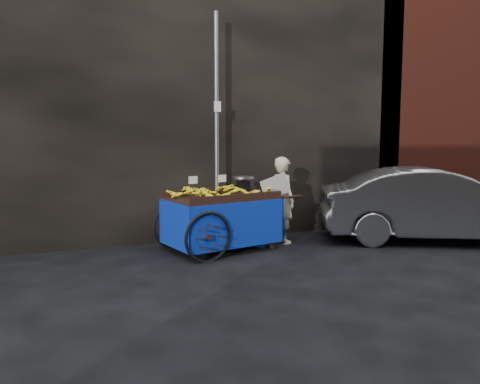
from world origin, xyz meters
name	(u,v)px	position (x,y,z in m)	size (l,w,h in m)	color
ground	(226,262)	(0.00, 0.00, 0.00)	(80.00, 80.00, 0.00)	black
building_wall	(200,106)	(0.39, 2.60, 2.50)	(13.50, 2.00, 5.00)	black
street_pole	(217,130)	(0.30, 1.30, 2.01)	(0.12, 0.10, 4.00)	slate
banana_cart	(218,203)	(0.15, 0.77, 0.80)	(2.55, 1.54, 1.29)	black
vendor	(283,200)	(1.40, 0.90, 0.77)	(0.77, 0.60, 1.53)	beige
plastic_bag	(261,240)	(0.86, 0.64, 0.14)	(0.30, 0.24, 0.27)	blue
parked_car	(435,205)	(4.00, 0.00, 0.66)	(1.40, 4.01, 1.32)	#B4B6BB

